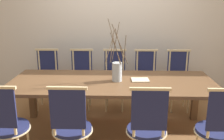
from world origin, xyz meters
TOP-DOWN VIEW (x-y plane):
  - ground_plane at (0.00, 0.00)m, footprint 16.00×16.00m
  - wall_rear at (0.00, 1.34)m, footprint 12.00×0.06m
  - dining_table at (0.00, 0.00)m, footprint 2.67×1.04m
  - chair_near_leftend at (-1.06, -0.81)m, footprint 0.43×0.43m
  - chair_near_left at (-0.39, -0.81)m, footprint 0.43×0.43m
  - chair_near_center at (0.38, -0.81)m, footprint 0.43×0.43m
  - chair_near_right at (1.09, -0.81)m, footprint 0.43×0.43m
  - chair_far_leftend at (-1.11, 0.81)m, footprint 0.43×0.43m
  - chair_far_left at (-0.54, 0.81)m, footprint 0.43×0.43m
  - chair_far_center at (0.02, 0.81)m, footprint 0.43×0.43m
  - chair_far_right at (0.53, 0.81)m, footprint 0.43×0.43m
  - chair_far_rightend at (1.06, 0.81)m, footprint 0.43×0.43m
  - vase_centerpiece at (0.06, 0.01)m, footprint 0.29×0.29m
  - book_stack at (0.37, 0.04)m, footprint 0.24×0.19m

SIDE VIEW (x-z plane):
  - ground_plane at x=0.00m, z-range 0.00..0.00m
  - chair_near_leftend at x=-1.06m, z-range 0.03..1.01m
  - chair_near_left at x=-0.39m, z-range 0.03..1.01m
  - chair_near_center at x=0.38m, z-range 0.03..1.01m
  - chair_near_right at x=1.09m, z-range 0.03..1.01m
  - chair_far_leftend at x=-1.11m, z-range 0.03..1.01m
  - chair_far_left at x=-0.54m, z-range 0.03..1.01m
  - chair_far_center at x=0.02m, z-range 0.03..1.01m
  - chair_far_right at x=0.53m, z-range 0.03..1.01m
  - chair_far_rightend at x=1.06m, z-range 0.03..1.01m
  - dining_table at x=0.00m, z-range 0.29..1.02m
  - book_stack at x=0.37m, z-range 0.74..0.75m
  - vase_centerpiece at x=0.06m, z-range 0.47..1.28m
  - wall_rear at x=0.00m, z-range 0.00..3.20m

